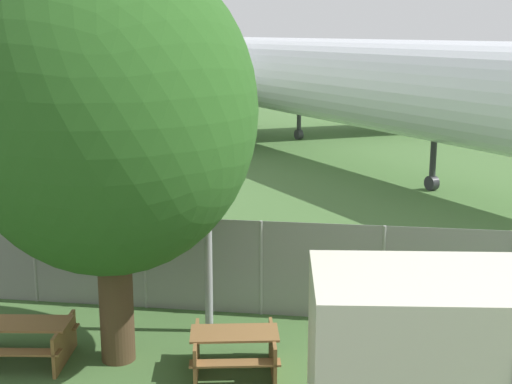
% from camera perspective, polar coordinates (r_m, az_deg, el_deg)
% --- Properties ---
extents(perimeter_fence, '(56.07, 0.07, 2.07)m').
position_cam_1_polar(perimeter_fence, '(15.71, -8.88, -5.59)').
color(perimeter_fence, gray).
rests_on(perimeter_fence, ground).
extents(airplane, '(32.15, 38.06, 11.17)m').
position_cam_1_polar(airplane, '(37.51, 1.62, 9.33)').
color(airplane, white).
rests_on(airplane, ground).
extents(portable_cabin, '(4.69, 2.78, 2.62)m').
position_cam_1_polar(portable_cabin, '(10.86, 16.56, -13.03)').
color(portable_cabin, beige).
rests_on(portable_cabin, ground).
extents(picnic_bench_near_cabin, '(2.09, 1.64, 0.76)m').
position_cam_1_polar(picnic_bench_near_cabin, '(13.98, -18.57, -10.92)').
color(picnic_bench_near_cabin, brown).
rests_on(picnic_bench_near_cabin, ground).
extents(picnic_bench_open_grass, '(1.79, 1.67, 0.76)m').
position_cam_1_polar(picnic_bench_open_grass, '(12.91, -1.72, -12.33)').
color(picnic_bench_open_grass, brown).
rests_on(picnic_bench_open_grass, ground).
extents(tree_near_hangar, '(5.18, 5.18, 7.46)m').
position_cam_1_polar(tree_near_hangar, '(12.53, -11.80, 6.30)').
color(tree_near_hangar, '#4C3823').
rests_on(tree_near_hangar, ground).
extents(light_mast, '(0.44, 0.44, 7.90)m').
position_cam_1_polar(light_mast, '(13.54, -4.05, 7.99)').
color(light_mast, '#99999E').
rests_on(light_mast, ground).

